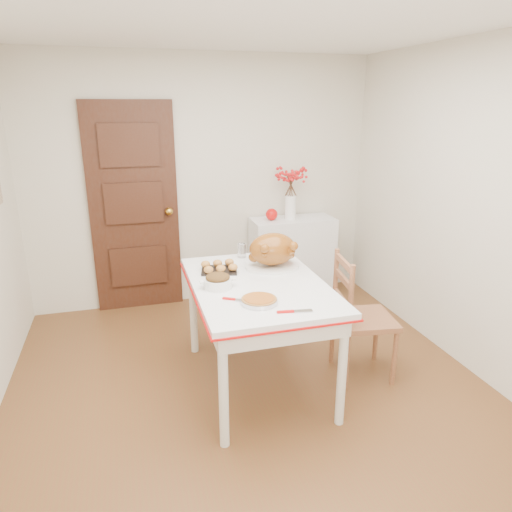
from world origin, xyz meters
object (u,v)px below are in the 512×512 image
object	(u,v)px
kitchen_table	(258,334)
chair_oak	(365,316)
turkey_platter	(273,251)
sideboard	(292,258)
pumpkin_pie	(259,300)

from	to	relation	value
kitchen_table	chair_oak	bearing A→B (deg)	-6.16
chair_oak	kitchen_table	bearing A→B (deg)	92.19
kitchen_table	turkey_platter	distance (m)	0.64
turkey_platter	chair_oak	bearing A→B (deg)	-18.09
kitchen_table	chair_oak	distance (m)	0.83
sideboard	kitchen_table	xyz separation A→B (m)	(-0.82, -1.53, -0.03)
sideboard	pumpkin_pie	size ratio (longest dim) A/B	3.72
sideboard	kitchen_table	bearing A→B (deg)	-118.37
chair_oak	turkey_platter	xyz separation A→B (m)	(-0.62, 0.36, 0.47)
turkey_platter	kitchen_table	bearing A→B (deg)	-114.35
chair_oak	turkey_platter	bearing A→B (deg)	68.73
sideboard	pumpkin_pie	distance (m)	2.13
chair_oak	sideboard	bearing A→B (deg)	8.13
kitchen_table	pumpkin_pie	bearing A→B (deg)	-104.95
chair_oak	pumpkin_pie	xyz separation A→B (m)	(-0.91, -0.26, 0.36)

